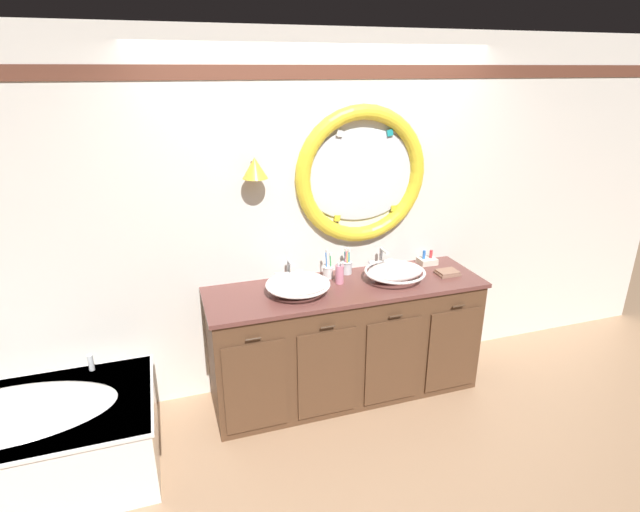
{
  "coord_description": "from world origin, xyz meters",
  "views": [
    {
      "loc": [
        -1.11,
        -2.78,
        2.35
      ],
      "look_at": [
        -0.12,
        0.25,
        1.14
      ],
      "focal_mm": 27.99,
      "sensor_mm": 36.0,
      "label": 1
    }
  ],
  "objects_px": {
    "bathtub": "(10,443)",
    "folded_hand_towel": "(447,273)",
    "soap_dispenser": "(340,274)",
    "toothbrush_holder_left": "(328,271)",
    "toiletry_basket": "(427,260)",
    "toothbrush_holder_right": "(347,266)",
    "sink_basin_right": "(395,272)",
    "sink_basin_left": "(298,285)"
  },
  "relations": [
    {
      "from": "sink_basin_right",
      "to": "sink_basin_left",
      "type": "bearing_deg",
      "value": -180.0
    },
    {
      "from": "toothbrush_holder_right",
      "to": "soap_dispenser",
      "type": "relative_size",
      "value": 1.27
    },
    {
      "from": "toothbrush_holder_right",
      "to": "folded_hand_towel",
      "type": "relative_size",
      "value": 1.3
    },
    {
      "from": "toothbrush_holder_right",
      "to": "folded_hand_towel",
      "type": "distance_m",
      "value": 0.76
    },
    {
      "from": "soap_dispenser",
      "to": "toothbrush_holder_right",
      "type": "bearing_deg",
      "value": 52.91
    },
    {
      "from": "bathtub",
      "to": "sink_basin_left",
      "type": "relative_size",
      "value": 3.66
    },
    {
      "from": "bathtub",
      "to": "soap_dispenser",
      "type": "distance_m",
      "value": 2.27
    },
    {
      "from": "toothbrush_holder_left",
      "to": "folded_hand_towel",
      "type": "relative_size",
      "value": 1.35
    },
    {
      "from": "bathtub",
      "to": "soap_dispenser",
      "type": "height_order",
      "value": "soap_dispenser"
    },
    {
      "from": "sink_basin_left",
      "to": "toothbrush_holder_right",
      "type": "height_order",
      "value": "toothbrush_holder_right"
    },
    {
      "from": "sink_basin_right",
      "to": "soap_dispenser",
      "type": "xyz_separation_m",
      "value": [
        -0.4,
        0.08,
        0.01
      ]
    },
    {
      "from": "toiletry_basket",
      "to": "toothbrush_holder_left",
      "type": "bearing_deg",
      "value": -178.55
    },
    {
      "from": "sink_basin_left",
      "to": "toiletry_basket",
      "type": "height_order",
      "value": "sink_basin_left"
    },
    {
      "from": "bathtub",
      "to": "toiletry_basket",
      "type": "xyz_separation_m",
      "value": [
        2.94,
        0.47,
        0.61
      ]
    },
    {
      "from": "toothbrush_holder_left",
      "to": "folded_hand_towel",
      "type": "height_order",
      "value": "toothbrush_holder_left"
    },
    {
      "from": "bathtub",
      "to": "soap_dispenser",
      "type": "relative_size",
      "value": 9.73
    },
    {
      "from": "soap_dispenser",
      "to": "toiletry_basket",
      "type": "height_order",
      "value": "soap_dispenser"
    },
    {
      "from": "sink_basin_left",
      "to": "bathtub",
      "type": "bearing_deg",
      "value": -172.3
    },
    {
      "from": "bathtub",
      "to": "toiletry_basket",
      "type": "distance_m",
      "value": 3.04
    },
    {
      "from": "toothbrush_holder_right",
      "to": "toiletry_basket",
      "type": "height_order",
      "value": "toothbrush_holder_right"
    },
    {
      "from": "sink_basin_right",
      "to": "bathtub",
      "type": "bearing_deg",
      "value": -174.49
    },
    {
      "from": "toothbrush_holder_right",
      "to": "toiletry_basket",
      "type": "xyz_separation_m",
      "value": [
        0.68,
        -0.01,
        -0.03
      ]
    },
    {
      "from": "bathtub",
      "to": "folded_hand_towel",
      "type": "height_order",
      "value": "folded_hand_towel"
    },
    {
      "from": "toothbrush_holder_left",
      "to": "soap_dispenser",
      "type": "bearing_deg",
      "value": -69.81
    },
    {
      "from": "bathtub",
      "to": "sink_basin_right",
      "type": "distance_m",
      "value": 2.64
    },
    {
      "from": "toothbrush_holder_left",
      "to": "sink_basin_right",
      "type": "bearing_deg",
      "value": -24.23
    },
    {
      "from": "bathtub",
      "to": "folded_hand_towel",
      "type": "relative_size",
      "value": 9.96
    },
    {
      "from": "toothbrush_holder_right",
      "to": "soap_dispenser",
      "type": "xyz_separation_m",
      "value": [
        -0.11,
        -0.15,
        0.02
      ]
    },
    {
      "from": "bathtub",
      "to": "toothbrush_holder_left",
      "type": "distance_m",
      "value": 2.25
    },
    {
      "from": "bathtub",
      "to": "sink_basin_right",
      "type": "relative_size",
      "value": 3.67
    },
    {
      "from": "sink_basin_left",
      "to": "toothbrush_holder_right",
      "type": "bearing_deg",
      "value": 27.41
    },
    {
      "from": "bathtub",
      "to": "toothbrush_holder_right",
      "type": "height_order",
      "value": "toothbrush_holder_right"
    },
    {
      "from": "sink_basin_left",
      "to": "sink_basin_right",
      "type": "bearing_deg",
      "value": 0.0
    },
    {
      "from": "sink_basin_left",
      "to": "soap_dispenser",
      "type": "relative_size",
      "value": 2.66
    },
    {
      "from": "soap_dispenser",
      "to": "toothbrush_holder_left",
      "type": "bearing_deg",
      "value": 110.19
    },
    {
      "from": "folded_hand_towel",
      "to": "toothbrush_holder_left",
      "type": "bearing_deg",
      "value": 165.6
    },
    {
      "from": "bathtub",
      "to": "toiletry_basket",
      "type": "bearing_deg",
      "value": 9.01
    },
    {
      "from": "bathtub",
      "to": "sink_basin_left",
      "type": "bearing_deg",
      "value": 7.7
    },
    {
      "from": "toothbrush_holder_right",
      "to": "soap_dispenser",
      "type": "distance_m",
      "value": 0.19
    },
    {
      "from": "sink_basin_right",
      "to": "toothbrush_holder_right",
      "type": "relative_size",
      "value": 2.09
    },
    {
      "from": "sink_basin_left",
      "to": "folded_hand_towel",
      "type": "relative_size",
      "value": 2.72
    },
    {
      "from": "toothbrush_holder_right",
      "to": "toiletry_basket",
      "type": "distance_m",
      "value": 0.68
    }
  ]
}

